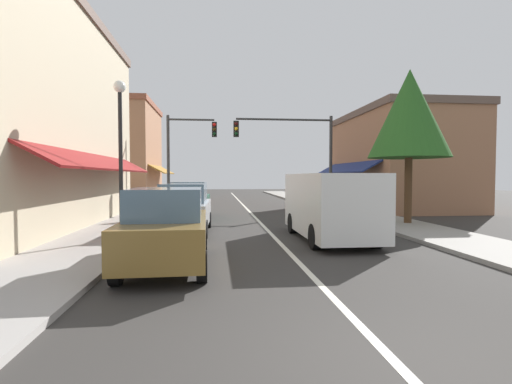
{
  "coord_description": "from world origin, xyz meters",
  "views": [
    {
      "loc": [
        -1.94,
        -3.47,
        2.03
      ],
      "look_at": [
        -0.25,
        12.56,
        1.38
      ],
      "focal_mm": 26.87,
      "sensor_mm": 36.0,
      "label": 1
    }
  ],
  "objects_px": {
    "parked_car_second_left": "(184,209)",
    "traffic_signal_left_corner": "(184,148)",
    "parked_car_nearest_left": "(167,228)",
    "traffic_signal_mast_arm": "(297,145)",
    "van_in_lane": "(329,204)",
    "tree_right_near": "(409,114)",
    "street_lamp_left_near": "(120,135)",
    "parked_car_third_left": "(190,201)"
  },
  "relations": [
    {
      "from": "parked_car_third_left",
      "to": "tree_right_near",
      "type": "bearing_deg",
      "value": -18.83
    },
    {
      "from": "van_in_lane",
      "to": "parked_car_second_left",
      "type": "bearing_deg",
      "value": 157.27
    },
    {
      "from": "parked_car_nearest_left",
      "to": "street_lamp_left_near",
      "type": "bearing_deg",
      "value": 116.3
    },
    {
      "from": "traffic_signal_left_corner",
      "to": "street_lamp_left_near",
      "type": "xyz_separation_m",
      "value": [
        -0.97,
        -11.66,
        -0.47
      ]
    },
    {
      "from": "parked_car_nearest_left",
      "to": "traffic_signal_mast_arm",
      "type": "distance_m",
      "value": 14.8
    },
    {
      "from": "parked_car_nearest_left",
      "to": "van_in_lane",
      "type": "distance_m",
      "value": 5.74
    },
    {
      "from": "van_in_lane",
      "to": "tree_right_near",
      "type": "relative_size",
      "value": 0.81
    },
    {
      "from": "traffic_signal_left_corner",
      "to": "street_lamp_left_near",
      "type": "bearing_deg",
      "value": -94.78
    },
    {
      "from": "parked_car_second_left",
      "to": "traffic_signal_left_corner",
      "type": "xyz_separation_m",
      "value": [
        -0.77,
        9.79,
        2.9
      ]
    },
    {
      "from": "parked_car_third_left",
      "to": "traffic_signal_left_corner",
      "type": "bearing_deg",
      "value": 98.77
    },
    {
      "from": "street_lamp_left_near",
      "to": "tree_right_near",
      "type": "height_order",
      "value": "tree_right_near"
    },
    {
      "from": "parked_car_nearest_left",
      "to": "traffic_signal_mast_arm",
      "type": "height_order",
      "value": "traffic_signal_mast_arm"
    },
    {
      "from": "parked_car_second_left",
      "to": "street_lamp_left_near",
      "type": "bearing_deg",
      "value": -131.38
    },
    {
      "from": "parked_car_second_left",
      "to": "tree_right_near",
      "type": "bearing_deg",
      "value": 8.75
    },
    {
      "from": "parked_car_second_left",
      "to": "traffic_signal_mast_arm",
      "type": "relative_size",
      "value": 0.71
    },
    {
      "from": "parked_car_nearest_left",
      "to": "traffic_signal_left_corner",
      "type": "bearing_deg",
      "value": 91.68
    },
    {
      "from": "parked_car_third_left",
      "to": "street_lamp_left_near",
      "type": "distance_m",
      "value": 7.04
    },
    {
      "from": "parked_car_third_left",
      "to": "street_lamp_left_near",
      "type": "xyz_separation_m",
      "value": [
        -1.63,
        -6.4,
        2.42
      ]
    },
    {
      "from": "van_in_lane",
      "to": "traffic_signal_mast_arm",
      "type": "height_order",
      "value": "traffic_signal_mast_arm"
    },
    {
      "from": "parked_car_second_left",
      "to": "van_in_lane",
      "type": "distance_m",
      "value": 5.15
    },
    {
      "from": "parked_car_nearest_left",
      "to": "traffic_signal_mast_arm",
      "type": "relative_size",
      "value": 0.71
    },
    {
      "from": "parked_car_nearest_left",
      "to": "street_lamp_left_near",
      "type": "distance_m",
      "value": 4.53
    },
    {
      "from": "parked_car_nearest_left",
      "to": "street_lamp_left_near",
      "type": "height_order",
      "value": "street_lamp_left_near"
    },
    {
      "from": "van_in_lane",
      "to": "tree_right_near",
      "type": "distance_m",
      "value": 6.3
    },
    {
      "from": "traffic_signal_left_corner",
      "to": "street_lamp_left_near",
      "type": "relative_size",
      "value": 1.17
    },
    {
      "from": "parked_car_second_left",
      "to": "van_in_lane",
      "type": "xyz_separation_m",
      "value": [
        4.74,
        -1.98,
        0.27
      ]
    },
    {
      "from": "parked_car_third_left",
      "to": "traffic_signal_mast_arm",
      "type": "height_order",
      "value": "traffic_signal_mast_arm"
    },
    {
      "from": "parked_car_second_left",
      "to": "tree_right_near",
      "type": "relative_size",
      "value": 0.65
    },
    {
      "from": "parked_car_second_left",
      "to": "parked_car_third_left",
      "type": "distance_m",
      "value": 4.53
    },
    {
      "from": "parked_car_nearest_left",
      "to": "traffic_signal_mast_arm",
      "type": "bearing_deg",
      "value": 65.15
    },
    {
      "from": "parked_car_second_left",
      "to": "traffic_signal_mast_arm",
      "type": "xyz_separation_m",
      "value": [
        5.81,
        8.04,
        2.98
      ]
    },
    {
      "from": "parked_car_second_left",
      "to": "traffic_signal_left_corner",
      "type": "relative_size",
      "value": 0.72
    },
    {
      "from": "parked_car_third_left",
      "to": "tree_right_near",
      "type": "xyz_separation_m",
      "value": [
        9.13,
        -3.41,
        3.7
      ]
    },
    {
      "from": "van_in_lane",
      "to": "traffic_signal_mast_arm",
      "type": "distance_m",
      "value": 10.44
    },
    {
      "from": "van_in_lane",
      "to": "traffic_signal_left_corner",
      "type": "xyz_separation_m",
      "value": [
        -5.51,
        11.77,
        2.63
      ]
    },
    {
      "from": "van_in_lane",
      "to": "traffic_signal_left_corner",
      "type": "distance_m",
      "value": 13.26
    },
    {
      "from": "parked_car_second_left",
      "to": "tree_right_near",
      "type": "height_order",
      "value": "tree_right_near"
    },
    {
      "from": "parked_car_nearest_left",
      "to": "street_lamp_left_near",
      "type": "xyz_separation_m",
      "value": [
        -1.78,
        3.39,
        2.42
      ]
    },
    {
      "from": "traffic_signal_mast_arm",
      "to": "parked_car_second_left",
      "type": "bearing_deg",
      "value": -125.84
    },
    {
      "from": "traffic_signal_mast_arm",
      "to": "tree_right_near",
      "type": "xyz_separation_m",
      "value": [
        3.2,
        -6.92,
        0.72
      ]
    },
    {
      "from": "parked_car_nearest_left",
      "to": "van_in_lane",
      "type": "xyz_separation_m",
      "value": [
        4.71,
        3.28,
        0.27
      ]
    },
    {
      "from": "traffic_signal_mast_arm",
      "to": "street_lamp_left_near",
      "type": "relative_size",
      "value": 1.18
    }
  ]
}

